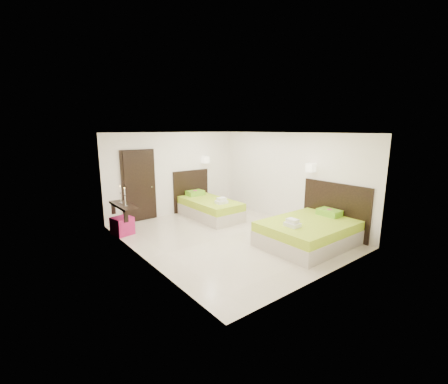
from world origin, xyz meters
TOP-DOWN VIEW (x-y plane):
  - floor at (0.00, 0.00)m, footprint 5.50×5.50m
  - bed_single at (0.60, 1.74)m, footprint 1.31×2.18m
  - bed_double at (1.23, -1.59)m, footprint 2.19×1.86m
  - nightstand at (1.44, 2.14)m, footprint 0.47×0.45m
  - ottoman at (-2.07, 1.82)m, footprint 0.55×0.55m
  - door at (-1.20, 2.70)m, footprint 1.02×0.15m
  - console_shelf at (-2.08, 1.60)m, footprint 0.35×1.20m

SIDE VIEW (x-z plane):
  - floor at x=0.00m, z-range 0.00..0.00m
  - nightstand at x=1.44m, z-range 0.00..0.35m
  - ottoman at x=-2.07m, z-range 0.00..0.46m
  - bed_double at x=1.23m, z-range -0.58..1.22m
  - bed_single at x=0.60m, z-range -0.58..1.23m
  - console_shelf at x=-2.08m, z-range 0.42..1.21m
  - door at x=-1.20m, z-range -0.02..2.12m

